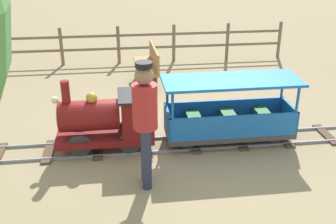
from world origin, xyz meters
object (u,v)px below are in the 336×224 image
at_px(conductor_person, 145,116).
at_px(park_bench, 148,66).
at_px(passenger_car, 229,116).
at_px(locomotive, 110,119).

height_order(conductor_person, park_bench, conductor_person).
relative_size(passenger_car, conductor_person, 1.23).
bearing_deg(park_bench, conductor_person, 174.82).
distance_m(locomotive, conductor_person, 1.17).
xyz_separation_m(locomotive, park_bench, (2.61, -0.77, -0.07)).
bearing_deg(locomotive, passenger_car, -90.00).
relative_size(locomotive, passenger_car, 0.72).
height_order(locomotive, park_bench, locomotive).
xyz_separation_m(passenger_car, park_bench, (2.61, 1.00, -0.01)).
bearing_deg(passenger_car, locomotive, 90.00).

